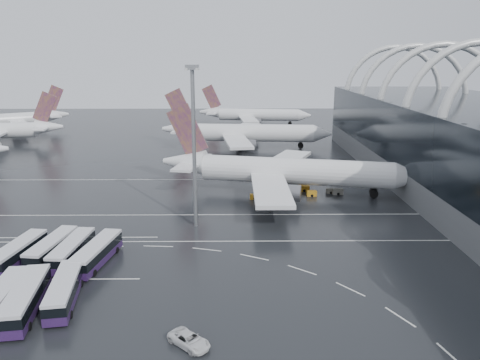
{
  "coord_description": "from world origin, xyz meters",
  "views": [
    {
      "loc": [
        3.79,
        -77.34,
        30.94
      ],
      "look_at": [
        4.71,
        12.91,
        7.0
      ],
      "focal_mm": 35.0,
      "sensor_mm": 36.0,
      "label": 1
    }
  ],
  "objects_px": {
    "floodlight_mast": "(194,128)",
    "bus_row_far_b": "(25,299)",
    "bus_row_far_a": "(2,297)",
    "gse_cart_belly_d": "(338,191)",
    "bus_row_near_a": "(18,252)",
    "jet_remote_mid": "(4,130)",
    "van_curve_a": "(189,340)",
    "bus_row_far_c": "(64,290)",
    "airliner_main": "(283,172)",
    "gse_cart_belly_c": "(254,197)",
    "bus_row_near_d": "(97,253)",
    "bus_row_near_b": "(52,247)",
    "airliner_gate_b": "(243,133)",
    "gse_cart_belly_b": "(331,191)",
    "bus_row_near_c": "(72,250)",
    "gse_cart_belly_e": "(304,188)",
    "airliner_gate_c": "(253,115)",
    "jet_remote_far": "(18,119)"
  },
  "relations": [
    {
      "from": "bus_row_far_a",
      "to": "gse_cart_belly_c",
      "type": "height_order",
      "value": "bus_row_far_a"
    },
    {
      "from": "airliner_main",
      "to": "van_curve_a",
      "type": "height_order",
      "value": "airliner_main"
    },
    {
      "from": "airliner_gate_c",
      "to": "floodlight_mast",
      "type": "xyz_separation_m",
      "value": [
        -15.55,
        -133.57,
        13.97
      ]
    },
    {
      "from": "van_curve_a",
      "to": "bus_row_near_b",
      "type": "bearing_deg",
      "value": 87.72
    },
    {
      "from": "bus_row_far_a",
      "to": "bus_row_far_c",
      "type": "xyz_separation_m",
      "value": [
        7.18,
        1.68,
        0.06
      ]
    },
    {
      "from": "van_curve_a",
      "to": "bus_row_far_c",
      "type": "bearing_deg",
      "value": 102.91
    },
    {
      "from": "jet_remote_far",
      "to": "bus_row_near_b",
      "type": "relative_size",
      "value": 3.12
    },
    {
      "from": "bus_row_far_b",
      "to": "floodlight_mast",
      "type": "height_order",
      "value": "floodlight_mast"
    },
    {
      "from": "floodlight_mast",
      "to": "bus_row_near_d",
      "type": "bearing_deg",
      "value": -130.12
    },
    {
      "from": "airliner_gate_b",
      "to": "van_curve_a",
      "type": "distance_m",
      "value": 115.67
    },
    {
      "from": "bus_row_near_b",
      "to": "gse_cart_belly_b",
      "type": "height_order",
      "value": "bus_row_near_b"
    },
    {
      "from": "bus_row_far_c",
      "to": "floodlight_mast",
      "type": "height_order",
      "value": "floodlight_mast"
    },
    {
      "from": "bus_row_near_b",
      "to": "gse_cart_belly_d",
      "type": "bearing_deg",
      "value": -49.29
    },
    {
      "from": "bus_row_near_c",
      "to": "bus_row_far_b",
      "type": "distance_m",
      "value": 15.37
    },
    {
      "from": "bus_row_near_c",
      "to": "gse_cart_belly_e",
      "type": "distance_m",
      "value": 56.78
    },
    {
      "from": "airliner_gate_b",
      "to": "jet_remote_far",
      "type": "relative_size",
      "value": 1.47
    },
    {
      "from": "bus_row_near_c",
      "to": "gse_cart_belly_c",
      "type": "relative_size",
      "value": 6.38
    },
    {
      "from": "airliner_main",
      "to": "bus_row_near_d",
      "type": "height_order",
      "value": "airliner_main"
    },
    {
      "from": "gse_cart_belly_b",
      "to": "gse_cart_belly_d",
      "type": "distance_m",
      "value": 1.79
    },
    {
      "from": "jet_remote_far",
      "to": "bus_row_near_c",
      "type": "bearing_deg",
      "value": 85.78
    },
    {
      "from": "gse_cart_belly_c",
      "to": "gse_cart_belly_e",
      "type": "height_order",
      "value": "gse_cart_belly_e"
    },
    {
      "from": "jet_remote_far",
      "to": "gse_cart_belly_b",
      "type": "xyz_separation_m",
      "value": [
        114.75,
        -94.96,
        -4.37
      ]
    },
    {
      "from": "bus_row_far_c",
      "to": "gse_cart_belly_b",
      "type": "bearing_deg",
      "value": -50.46
    },
    {
      "from": "bus_row_far_b",
      "to": "van_curve_a",
      "type": "bearing_deg",
      "value": -117.12
    },
    {
      "from": "bus_row_near_a",
      "to": "gse_cart_belly_d",
      "type": "relative_size",
      "value": 5.39
    },
    {
      "from": "jet_remote_mid",
      "to": "van_curve_a",
      "type": "xyz_separation_m",
      "value": [
        78.89,
        -124.2,
        -4.14
      ]
    },
    {
      "from": "airliner_main",
      "to": "gse_cart_belly_c",
      "type": "bearing_deg",
      "value": -131.81
    },
    {
      "from": "floodlight_mast",
      "to": "bus_row_far_b",
      "type": "bearing_deg",
      "value": -121.41
    },
    {
      "from": "bus_row_far_a",
      "to": "gse_cart_belly_d",
      "type": "height_order",
      "value": "bus_row_far_a"
    },
    {
      "from": "airliner_main",
      "to": "bus_row_far_b",
      "type": "xyz_separation_m",
      "value": [
        -37.1,
        -52.42,
        -3.28
      ]
    },
    {
      "from": "bus_row_far_b",
      "to": "bus_row_far_c",
      "type": "distance_m",
      "value": 4.63
    },
    {
      "from": "airliner_main",
      "to": "gse_cart_belly_b",
      "type": "xyz_separation_m",
      "value": [
        11.24,
        -0.32,
        -4.57
      ]
    },
    {
      "from": "bus_row_near_c",
      "to": "bus_row_far_b",
      "type": "xyz_separation_m",
      "value": [
        -0.57,
        -15.36,
        0.11
      ]
    },
    {
      "from": "airliner_gate_b",
      "to": "gse_cart_belly_b",
      "type": "bearing_deg",
      "value": -65.69
    },
    {
      "from": "bus_row_near_d",
      "to": "gse_cart_belly_d",
      "type": "height_order",
      "value": "bus_row_near_d"
    },
    {
      "from": "bus_row_far_b",
      "to": "van_curve_a",
      "type": "distance_m",
      "value": 22.22
    },
    {
      "from": "jet_remote_mid",
      "to": "van_curve_a",
      "type": "height_order",
      "value": "jet_remote_mid"
    },
    {
      "from": "airliner_gate_b",
      "to": "jet_remote_mid",
      "type": "xyz_separation_m",
      "value": [
        -86.77,
        8.88,
        -0.26
      ]
    },
    {
      "from": "bus_row_far_c",
      "to": "floodlight_mast",
      "type": "bearing_deg",
      "value": -36.21
    },
    {
      "from": "airliner_gate_b",
      "to": "bus_row_far_b",
      "type": "distance_m",
      "value": 111.87
    },
    {
      "from": "gse_cart_belly_c",
      "to": "gse_cart_belly_d",
      "type": "xyz_separation_m",
      "value": [
        19.42,
        3.55,
        0.11
      ]
    },
    {
      "from": "bus_row_far_b",
      "to": "gse_cart_belly_d",
      "type": "relative_size",
      "value": 5.73
    },
    {
      "from": "gse_cart_belly_c",
      "to": "bus_row_far_a",
      "type": "bearing_deg",
      "value": -125.62
    },
    {
      "from": "bus_row_far_a",
      "to": "gse_cart_belly_b",
      "type": "distance_m",
      "value": 72.82
    },
    {
      "from": "bus_row_near_a",
      "to": "bus_row_near_c",
      "type": "bearing_deg",
      "value": -77.03
    },
    {
      "from": "bus_row_near_a",
      "to": "bus_row_near_b",
      "type": "relative_size",
      "value": 1.02
    },
    {
      "from": "airliner_gate_b",
      "to": "bus_row_far_b",
      "type": "relative_size",
      "value": 4.26
    },
    {
      "from": "bus_row_near_b",
      "to": "bus_row_near_d",
      "type": "distance_m",
      "value": 8.07
    },
    {
      "from": "bus_row_far_a",
      "to": "bus_row_far_b",
      "type": "height_order",
      "value": "bus_row_far_b"
    },
    {
      "from": "airliner_main",
      "to": "bus_row_near_a",
      "type": "distance_m",
      "value": 58.56
    }
  ]
}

